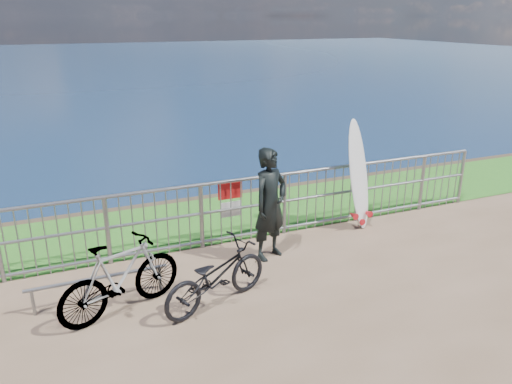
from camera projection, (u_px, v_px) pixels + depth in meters
name	position (u px, v px, depth m)	size (l,w,h in m)	color
grass_strip	(211.00, 219.00, 9.46)	(120.00, 120.00, 0.00)	#276E1E
railing	(232.00, 210.00, 8.32)	(10.06, 0.10, 1.13)	gray
surfer	(270.00, 204.00, 7.72)	(0.65, 0.43, 1.79)	black
surfboard	(359.00, 179.00, 8.87)	(0.66, 0.62, 1.98)	white
bicycle_near	(216.00, 276.00, 6.53)	(0.57, 1.64, 0.86)	black
bicycle_far	(121.00, 277.00, 6.34)	(0.48, 1.70, 1.02)	black
bike_rack	(98.00, 281.00, 6.64)	(1.84, 0.05, 0.38)	gray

